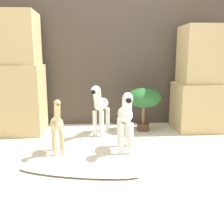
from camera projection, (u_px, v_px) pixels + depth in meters
The scene contains 9 objects.
ground_plane at pixel (117, 158), 2.54m from camera, with size 14.00×14.00×0.00m, color beige.
wall_back at pixel (109, 48), 3.71m from camera, with size 6.40×0.08×2.20m.
rock_pillar_left at pixel (14, 77), 3.29m from camera, with size 0.70×0.55×1.51m.
rock_pillar_right at pixel (202, 83), 3.46m from camera, with size 0.70×0.55×1.36m.
zebra_right at pixel (126, 116), 2.66m from camera, with size 0.15×0.47×0.64m.
zebra_left at pixel (100, 106), 3.26m from camera, with size 0.28×0.48×0.64m.
giraffe_figurine at pixel (57, 123), 2.61m from camera, with size 0.18×0.35×0.58m.
potted_palm_front at pixel (144, 99), 3.44m from camera, with size 0.46×0.46×0.57m.
surfboard at pixel (77, 171), 2.21m from camera, with size 1.08×0.45×0.08m.
Camera 1 is at (-0.20, -2.39, 0.96)m, focal length 42.00 mm.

